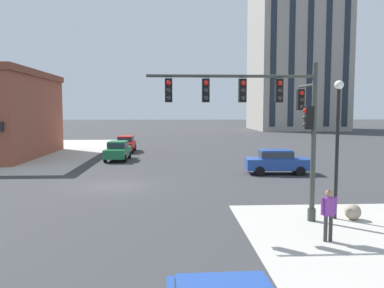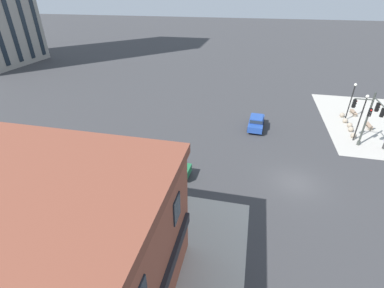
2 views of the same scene
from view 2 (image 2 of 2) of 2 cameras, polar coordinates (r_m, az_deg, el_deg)
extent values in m
plane|color=#38383A|center=(27.11, 20.76, -7.58)|extent=(320.00, 320.00, 0.00)
cylinder|color=#383D38|center=(36.42, 31.35, 0.19)|extent=(0.32, 0.32, 0.50)
cylinder|color=#383D38|center=(35.31, 32.56, 4.25)|extent=(0.20, 0.20, 6.24)
cylinder|color=#383D38|center=(34.25, 32.18, 7.89)|extent=(0.11, 1.80, 0.11)
cube|color=black|center=(33.39, 34.15, 6.36)|extent=(0.28, 0.28, 0.90)
sphere|color=red|center=(33.37, 34.54, 6.76)|extent=(0.18, 0.18, 0.18)
sphere|color=#282828|center=(33.45, 34.40, 6.32)|extent=(0.18, 0.18, 0.18)
sphere|color=#282828|center=(33.54, 34.27, 5.89)|extent=(0.18, 0.18, 0.18)
cube|color=black|center=(32.16, 34.89, 5.38)|extent=(0.28, 0.28, 0.90)
sphere|color=#282828|center=(32.23, 35.15, 5.34)|extent=(0.18, 0.18, 0.18)
sphere|color=#282828|center=(32.32, 35.01, 4.89)|extent=(0.18, 0.18, 0.18)
cube|color=black|center=(34.80, 33.08, 5.57)|extent=(0.28, 0.28, 0.90)
sphere|color=red|center=(34.56, 33.28, 5.88)|extent=(0.18, 0.18, 0.18)
sphere|color=#282828|center=(34.66, 33.16, 5.46)|extent=(0.18, 0.18, 0.18)
sphere|color=#282828|center=(34.75, 33.03, 5.05)|extent=(0.18, 0.18, 0.18)
cube|color=black|center=(34.16, 30.68, 7.25)|extent=(0.28, 0.28, 0.90)
sphere|color=red|center=(34.12, 31.05, 7.64)|extent=(0.18, 0.18, 0.18)
sphere|color=#282828|center=(34.21, 30.93, 7.21)|extent=(0.18, 0.18, 0.18)
sphere|color=#282828|center=(34.30, 30.81, 6.78)|extent=(0.18, 0.18, 0.18)
sphere|color=gray|center=(37.82, 30.58, 1.56)|extent=(0.64, 0.64, 0.64)
sphere|color=gray|center=(39.37, 30.18, 2.70)|extent=(0.64, 0.64, 0.64)
sphere|color=gray|center=(40.51, 29.98, 3.45)|extent=(0.64, 0.64, 0.64)
sphere|color=gray|center=(41.63, 29.29, 4.29)|extent=(0.64, 0.64, 0.64)
sphere|color=gray|center=(43.32, 28.80, 5.33)|extent=(0.64, 0.64, 0.64)
cube|color=#9E7F66|center=(41.55, 32.89, 3.41)|extent=(1.81, 0.52, 0.10)
cube|color=gray|center=(41.05, 33.09, 2.67)|extent=(0.25, 0.41, 0.39)
cube|color=gray|center=(42.24, 32.53, 3.52)|extent=(0.25, 0.41, 0.39)
cube|color=#9E7F66|center=(44.95, 30.60, 5.82)|extent=(1.82, 0.58, 0.10)
cube|color=gray|center=(44.43, 30.79, 5.17)|extent=(0.26, 0.42, 0.39)
cube|color=gray|center=(45.64, 30.27, 5.89)|extent=(0.26, 0.42, 0.39)
cylinder|color=#333333|center=(37.05, 35.04, -0.15)|extent=(0.13, 0.13, 0.88)
cylinder|color=#333333|center=(36.91, 35.15, -0.28)|extent=(0.13, 0.13, 0.88)
cylinder|color=black|center=(36.32, 31.53, 4.28)|extent=(0.14, 0.14, 5.23)
sphere|color=white|center=(35.42, 32.71, 8.34)|extent=(0.36, 0.36, 0.36)
cylinder|color=black|center=(41.85, 30.01, 7.30)|extent=(0.14, 0.14, 4.72)
sphere|color=white|center=(41.12, 30.91, 10.54)|extent=(0.36, 0.36, 0.36)
cube|color=#1E6B3D|center=(26.09, -5.22, -5.14)|extent=(1.93, 4.46, 0.76)
cube|color=#1E6B3D|center=(25.76, -5.60, -3.85)|extent=(1.57, 2.17, 0.60)
cube|color=#232D38|center=(25.76, -5.60, -3.85)|extent=(1.61, 2.26, 0.40)
cylinder|color=black|center=(26.59, -1.80, -5.27)|extent=(0.24, 0.65, 0.64)
cylinder|color=black|center=(25.30, -2.89, -7.37)|extent=(0.24, 0.65, 0.64)
cylinder|color=black|center=(27.38, -7.29, -4.39)|extent=(0.24, 0.65, 0.64)
cylinder|color=black|center=(26.13, -8.63, -6.36)|extent=(0.24, 0.65, 0.64)
cube|color=red|center=(28.71, -18.79, -3.24)|extent=(1.77, 4.40, 0.76)
cube|color=red|center=(28.44, -19.27, -2.05)|extent=(1.50, 2.11, 0.60)
cube|color=#232D38|center=(28.44, -19.27, -2.05)|extent=(1.53, 2.20, 0.40)
cylinder|color=black|center=(28.87, -15.53, -3.38)|extent=(0.22, 0.64, 0.64)
cylinder|color=black|center=(27.68, -17.07, -5.20)|extent=(0.22, 0.64, 0.64)
cylinder|color=black|center=(30.17, -20.14, -2.65)|extent=(0.22, 0.64, 0.64)
cylinder|color=black|center=(29.04, -21.80, -4.36)|extent=(0.22, 0.64, 0.64)
cube|color=#23479E|center=(35.62, 13.21, 4.23)|extent=(4.49, 2.01, 0.76)
cube|color=#23479E|center=(35.20, 13.32, 5.13)|extent=(2.19, 1.62, 0.60)
cube|color=#232D38|center=(35.20, 13.32, 5.13)|extent=(2.28, 1.66, 0.40)
cylinder|color=black|center=(37.05, 12.03, 4.74)|extent=(0.65, 0.26, 0.64)
cylinder|color=black|center=(37.01, 14.60, 4.39)|extent=(0.65, 0.26, 0.64)
cylinder|color=black|center=(34.58, 11.58, 2.92)|extent=(0.65, 0.26, 0.64)
cylinder|color=black|center=(34.54, 14.33, 2.54)|extent=(0.65, 0.26, 0.64)
cube|color=#1E2833|center=(14.61, -3.16, -13.33)|extent=(1.10, 0.08, 1.50)
camera|label=1|loc=(38.85, 56.48, -0.88)|focal=36.64mm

